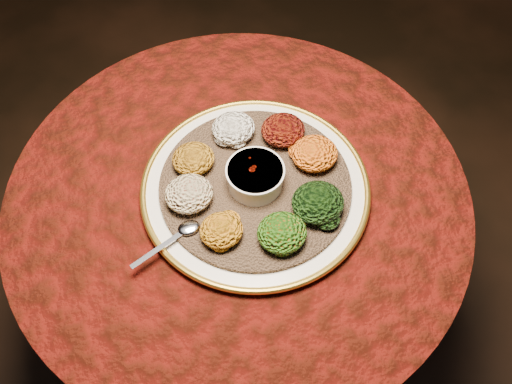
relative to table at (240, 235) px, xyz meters
name	(u,v)px	position (x,y,z in m)	size (l,w,h in m)	color
table	(240,235)	(0.00, 0.00, 0.00)	(0.96, 0.96, 0.73)	black
platter	(255,188)	(0.04, -0.01, 0.19)	(0.47, 0.47, 0.02)	beige
injera	(255,185)	(0.04, -0.01, 0.20)	(0.39, 0.39, 0.01)	brown
stew_bowl	(255,176)	(0.04, -0.01, 0.24)	(0.12, 0.12, 0.05)	silver
spoon	(184,231)	(-0.13, -0.07, 0.21)	(0.15, 0.07, 0.01)	silver
portion_ayib	(233,128)	(0.03, 0.12, 0.23)	(0.09, 0.09, 0.04)	white
portion_kitfo	(283,130)	(0.13, 0.08, 0.23)	(0.09, 0.09, 0.04)	black
portion_tikil	(315,153)	(0.17, 0.00, 0.23)	(0.10, 0.09, 0.05)	#A3740D
portion_gomen	(318,203)	(0.13, -0.11, 0.23)	(0.10, 0.10, 0.05)	black
portion_mixveg	(282,233)	(0.04, -0.15, 0.23)	(0.09, 0.09, 0.05)	#A7360A
portion_kik	(221,230)	(-0.07, -0.10, 0.23)	(0.08, 0.08, 0.04)	#BF6B10
portion_timatim	(189,194)	(-0.10, 0.00, 0.23)	(0.10, 0.09, 0.05)	#730607
portion_shiro	(193,159)	(-0.07, 0.08, 0.23)	(0.09, 0.08, 0.04)	#A46B13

